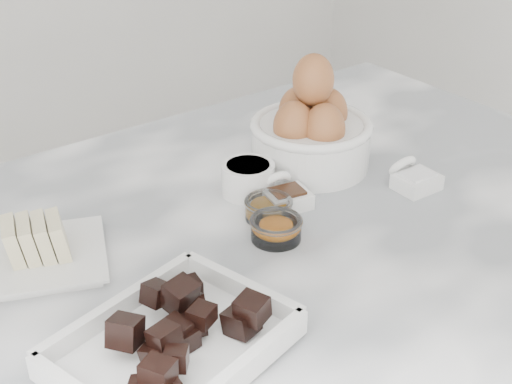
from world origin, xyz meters
TOP-DOWN VIEW (x-y plane):
  - marble_slab at (0.00, 0.00)m, footprint 1.20×0.80m
  - chocolate_dish at (-0.21, -0.14)m, footprint 0.27×0.23m
  - butter_plate at (-0.25, 0.10)m, footprint 0.19×0.19m
  - sugar_ramekin at (0.05, 0.09)m, footprint 0.08×0.08m
  - egg_bowl at (0.18, 0.10)m, footprint 0.19×0.19m
  - honey_bowl at (0.03, 0.02)m, footprint 0.07×0.07m
  - zest_bowl at (0.01, -0.03)m, footprint 0.07×0.07m
  - vanilla_spoon at (0.07, 0.04)m, footprint 0.07×0.08m
  - salt_spoon at (0.26, -0.04)m, footprint 0.06×0.08m

SIDE VIEW (x-z plane):
  - marble_slab at x=0.00m, z-range 0.90..0.94m
  - honey_bowl at x=0.03m, z-range 0.94..0.97m
  - salt_spoon at x=0.26m, z-range 0.93..0.98m
  - vanilla_spoon at x=0.07m, z-range 0.93..0.98m
  - zest_bowl at x=0.01m, z-range 0.94..0.97m
  - butter_plate at x=-0.25m, z-range 0.93..0.99m
  - chocolate_dish at x=-0.21m, z-range 0.93..0.99m
  - sugar_ramekin at x=0.05m, z-range 0.94..0.99m
  - egg_bowl at x=0.18m, z-range 0.91..1.09m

